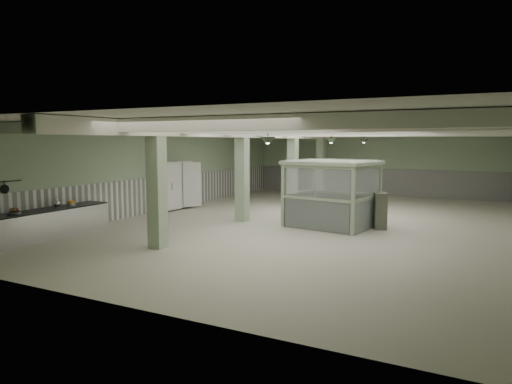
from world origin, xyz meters
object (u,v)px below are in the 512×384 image
at_px(walkin_cooler, 173,186).
at_px(filing_cabinet, 380,211).
at_px(prep_counter, 33,226).
at_px(guard_booth, 332,181).

xyz_separation_m(walkin_cooler, filing_cabinet, (9.16, -0.33, -0.42)).
xyz_separation_m(prep_counter, walkin_cooler, (-0.08, 7.13, 0.59)).
bearing_deg(guard_booth, filing_cabinet, 19.44).
relative_size(walkin_cooler, guard_booth, 0.70).
bearing_deg(guard_booth, prep_counter, -129.27).
bearing_deg(prep_counter, walkin_cooler, 90.67).
relative_size(guard_booth, filing_cabinet, 2.60).
height_order(guard_booth, filing_cabinet, guard_booth).
xyz_separation_m(prep_counter, filing_cabinet, (9.08, 6.80, 0.17)).
bearing_deg(walkin_cooler, filing_cabinet, -2.08).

